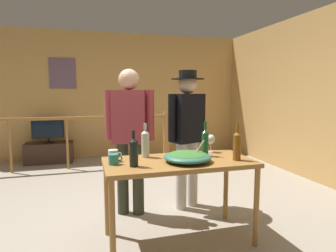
% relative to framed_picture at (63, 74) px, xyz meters
% --- Properties ---
extents(ground_plane, '(8.65, 8.65, 0.00)m').
position_rel_framed_picture_xyz_m(ground_plane, '(0.94, -3.27, -1.78)').
color(ground_plane, '#9E9384').
extents(back_wall, '(5.95, 0.10, 2.66)m').
position_rel_framed_picture_xyz_m(back_wall, '(0.94, 0.06, -0.45)').
color(back_wall, tan).
rests_on(back_wall, ground_plane).
extents(side_wall_right, '(0.10, 4.99, 2.66)m').
position_rel_framed_picture_xyz_m(side_wall_right, '(3.91, -2.27, -0.45)').
color(side_wall_right, tan).
rests_on(side_wall_right, ground_plane).
extents(framed_picture, '(0.52, 0.03, 0.61)m').
position_rel_framed_picture_xyz_m(framed_picture, '(0.00, 0.00, 0.00)').
color(framed_picture, '#664D65').
extents(stair_railing, '(3.83, 0.10, 1.01)m').
position_rel_framed_picture_xyz_m(stair_railing, '(0.67, -0.89, -1.11)').
color(stair_railing, '#9E6B33').
rests_on(stair_railing, ground_plane).
extents(tv_console, '(0.90, 0.40, 0.40)m').
position_rel_framed_picture_xyz_m(tv_console, '(-0.30, -0.29, -1.58)').
color(tv_console, '#38281E').
rests_on(tv_console, ground_plane).
extents(flat_screen_tv, '(0.60, 0.12, 0.45)m').
position_rel_framed_picture_xyz_m(flat_screen_tv, '(-0.30, -0.32, -1.11)').
color(flat_screen_tv, black).
rests_on(flat_screen_tv, tv_console).
extents(serving_table, '(1.37, 0.67, 0.78)m').
position_rel_framed_picture_xyz_m(serving_table, '(1.24, -3.87, -1.08)').
color(serving_table, '#9E6B33').
rests_on(serving_table, ground_plane).
extents(salad_bowl, '(0.43, 0.43, 0.22)m').
position_rel_framed_picture_xyz_m(salad_bowl, '(1.30, -3.94, -0.95)').
color(salad_bowl, '#337060').
rests_on(salad_bowl, serving_table).
extents(wine_glass, '(0.09, 0.09, 0.19)m').
position_rel_framed_picture_xyz_m(wine_glass, '(1.68, -3.62, -0.87)').
color(wine_glass, silver).
rests_on(wine_glass, serving_table).
extents(wine_bottle_amber, '(0.07, 0.07, 0.35)m').
position_rel_framed_picture_xyz_m(wine_bottle_amber, '(1.76, -4.01, -0.85)').
color(wine_bottle_amber, brown).
rests_on(wine_bottle_amber, serving_table).
extents(wine_bottle_green, '(0.07, 0.07, 0.34)m').
position_rel_framed_picture_xyz_m(wine_bottle_green, '(1.55, -3.77, -0.86)').
color(wine_bottle_green, '#1E5628').
rests_on(wine_bottle_green, serving_table).
extents(wine_bottle_dark, '(0.07, 0.07, 0.31)m').
position_rel_framed_picture_xyz_m(wine_bottle_dark, '(0.81, -3.97, -0.87)').
color(wine_bottle_dark, black).
rests_on(wine_bottle_dark, serving_table).
extents(wine_bottle_clear, '(0.08, 0.08, 0.33)m').
position_rel_framed_picture_xyz_m(wine_bottle_clear, '(0.97, -3.66, -0.86)').
color(wine_bottle_clear, silver).
rests_on(wine_bottle_clear, serving_table).
extents(mug_teal, '(0.12, 0.09, 0.09)m').
position_rel_framed_picture_xyz_m(mug_teal, '(0.65, -3.86, -0.95)').
color(mug_teal, teal).
rests_on(mug_teal, serving_table).
extents(mug_white, '(0.13, 0.09, 0.11)m').
position_rel_framed_picture_xyz_m(mug_white, '(0.66, -3.74, -0.94)').
color(mug_white, white).
rests_on(mug_white, serving_table).
extents(person_standing_left, '(0.53, 0.34, 1.66)m').
position_rel_framed_picture_xyz_m(person_standing_left, '(0.90, -3.13, -0.80)').
color(person_standing_left, '#2D3323').
rests_on(person_standing_left, ground_plane).
extents(person_standing_right, '(0.52, 0.39, 1.66)m').
position_rel_framed_picture_xyz_m(person_standing_right, '(1.59, -3.13, -0.79)').
color(person_standing_right, beige).
rests_on(person_standing_right, ground_plane).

